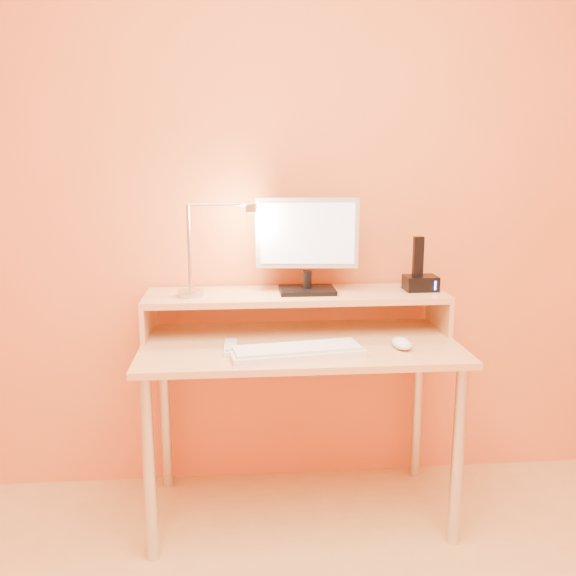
{
  "coord_description": "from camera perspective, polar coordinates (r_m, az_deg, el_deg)",
  "views": [
    {
      "loc": [
        -0.23,
        -1.04,
        1.41
      ],
      "look_at": [
        -0.05,
        1.13,
        0.94
      ],
      "focal_mm": 38.13,
      "sensor_mm": 36.0,
      "label": 1
    }
  ],
  "objects": [
    {
      "name": "wall_back",
      "position": [
        2.56,
        0.41,
        8.51
      ],
      "size": [
        3.0,
        0.04,
        2.5
      ],
      "primitive_type": "cube",
      "color": "orange",
      "rests_on": "floor"
    },
    {
      "name": "desk_leg_fl",
      "position": [
        2.27,
        -12.8,
        -16.21
      ],
      "size": [
        0.04,
        0.04,
        0.69
      ],
      "primitive_type": "cylinder",
      "color": "silver",
      "rests_on": "floor"
    },
    {
      "name": "desk_leg_fr",
      "position": [
        2.38,
        15.52,
        -14.95
      ],
      "size": [
        0.04,
        0.04,
        0.69
      ],
      "primitive_type": "cylinder",
      "color": "silver",
      "rests_on": "floor"
    },
    {
      "name": "desk_leg_bl",
      "position": [
        2.71,
        -11.36,
        -11.22
      ],
      "size": [
        0.04,
        0.04,
        0.69
      ],
      "primitive_type": "cylinder",
      "color": "silver",
      "rests_on": "floor"
    },
    {
      "name": "desk_leg_br",
      "position": [
        2.81,
        11.97,
        -10.44
      ],
      "size": [
        0.04,
        0.04,
        0.69
      ],
      "primitive_type": "cylinder",
      "color": "silver",
      "rests_on": "floor"
    },
    {
      "name": "desk_lower",
      "position": [
        2.35,
        1.11,
        -5.34
      ],
      "size": [
        1.2,
        0.6,
        0.02
      ],
      "primitive_type": "cube",
      "color": "tan",
      "rests_on": "floor"
    },
    {
      "name": "shelf_riser_left",
      "position": [
        2.48,
        -12.97,
        -2.75
      ],
      "size": [
        0.02,
        0.3,
        0.14
      ],
      "primitive_type": "cube",
      "color": "tan",
      "rests_on": "desk_lower"
    },
    {
      "name": "shelf_riser_right",
      "position": [
        2.59,
        13.89,
        -2.17
      ],
      "size": [
        0.02,
        0.3,
        0.14
      ],
      "primitive_type": "cube",
      "color": "tan",
      "rests_on": "desk_lower"
    },
    {
      "name": "desk_shelf",
      "position": [
        2.45,
        0.76,
        -0.71
      ],
      "size": [
        1.2,
        0.3,
        0.02
      ],
      "primitive_type": "cube",
      "color": "tan",
      "rests_on": "desk_lower"
    },
    {
      "name": "monitor_foot",
      "position": [
        2.45,
        1.78,
        -0.2
      ],
      "size": [
        0.22,
        0.16,
        0.02
      ],
      "primitive_type": "cube",
      "color": "black",
      "rests_on": "desk_shelf"
    },
    {
      "name": "monitor_neck",
      "position": [
        2.44,
        1.79,
        0.81
      ],
      "size": [
        0.04,
        0.04,
        0.07
      ],
      "primitive_type": "cylinder",
      "color": "black",
      "rests_on": "monitor_foot"
    },
    {
      "name": "monitor_panel",
      "position": [
        2.42,
        1.79,
        5.15
      ],
      "size": [
        0.41,
        0.07,
        0.28
      ],
      "primitive_type": "cube",
      "rotation": [
        0.0,
        0.0,
        -0.1
      ],
      "color": "#BBBBBD",
      "rests_on": "monitor_neck"
    },
    {
      "name": "monitor_back",
      "position": [
        2.44,
        1.73,
        5.22
      ],
      "size": [
        0.36,
        0.05,
        0.23
      ],
      "primitive_type": "cube",
      "rotation": [
        0.0,
        0.0,
        -0.1
      ],
      "color": "black",
      "rests_on": "monitor_panel"
    },
    {
      "name": "monitor_screen",
      "position": [
        2.4,
        1.84,
        5.1
      ],
      "size": [
        0.37,
        0.04,
        0.24
      ],
      "primitive_type": "cube",
      "rotation": [
        0.0,
        0.0,
        -0.1
      ],
      "color": "white",
      "rests_on": "monitor_panel"
    },
    {
      "name": "lamp_base",
      "position": [
        2.41,
        -9.06,
        -0.47
      ],
      "size": [
        0.1,
        0.1,
        0.02
      ],
      "primitive_type": "cylinder",
      "color": "silver",
      "rests_on": "desk_shelf"
    },
    {
      "name": "lamp_post",
      "position": [
        2.38,
        -9.21,
        3.71
      ],
      "size": [
        0.01,
        0.01,
        0.33
      ],
      "primitive_type": "cylinder",
      "color": "silver",
      "rests_on": "lamp_base"
    },
    {
      "name": "lamp_arm",
      "position": [
        2.35,
        -6.4,
        7.75
      ],
      "size": [
        0.24,
        0.01,
        0.01
      ],
      "primitive_type": "cylinder",
      "rotation": [
        0.0,
        1.57,
        0.0
      ],
      "color": "silver",
      "rests_on": "lamp_post"
    },
    {
      "name": "lamp_head",
      "position": [
        2.35,
        -3.45,
        7.44
      ],
      "size": [
        0.04,
        0.04,
        0.03
      ],
      "primitive_type": "cylinder",
      "color": "silver",
      "rests_on": "lamp_arm"
    },
    {
      "name": "lamp_bulb",
      "position": [
        2.35,
        -3.44,
        7.05
      ],
      "size": [
        0.03,
        0.03,
        0.0
      ],
      "primitive_type": "cylinder",
      "color": "#FFEAC6",
      "rests_on": "lamp_head"
    },
    {
      "name": "phone_dock",
      "position": [
        2.54,
        12.26,
        0.45
      ],
      "size": [
        0.13,
        0.1,
        0.06
      ],
      "primitive_type": "cube",
      "rotation": [
        0.0,
        0.0,
        0.02
      ],
      "color": "black",
      "rests_on": "desk_shelf"
    },
    {
      "name": "phone_handset",
      "position": [
        2.51,
        12.04,
        2.9
      ],
      "size": [
        0.04,
        0.03,
        0.16
      ],
      "primitive_type": "cube",
      "rotation": [
        0.0,
        0.0,
        0.02
      ],
      "color": "black",
      "rests_on": "phone_dock"
    },
    {
      "name": "phone_led",
      "position": [
        2.5,
        13.58,
        0.23
      ],
      "size": [
        0.01,
        0.0,
        0.04
      ],
      "primitive_type": "cube",
      "color": "#2159FC",
      "rests_on": "phone_dock"
    },
    {
      "name": "keyboard",
      "position": [
        2.19,
        0.84,
        -6.01
      ],
      "size": [
        0.49,
        0.22,
        0.02
      ],
      "primitive_type": "cube",
      "rotation": [
        0.0,
        0.0,
        0.14
      ],
      "color": "silver",
      "rests_on": "desk_lower"
    },
    {
      "name": "mouse",
      "position": [
        2.3,
        10.56,
        -5.08
      ],
      "size": [
        0.08,
        0.12,
        0.04
      ],
      "primitive_type": "ellipsoid",
      "rotation": [
        0.0,
        0.0,
        0.08
      ],
      "color": "white",
      "rests_on": "desk_lower"
    },
    {
      "name": "remote_control",
      "position": [
        2.25,
        -5.39,
        -5.58
      ],
      "size": [
        0.05,
        0.17,
        0.02
      ],
      "primitive_type": "cube",
      "rotation": [
        0.0,
        0.0,
        -0.02
      ],
      "color": "silver",
      "rests_on": "desk_lower"
    }
  ]
}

